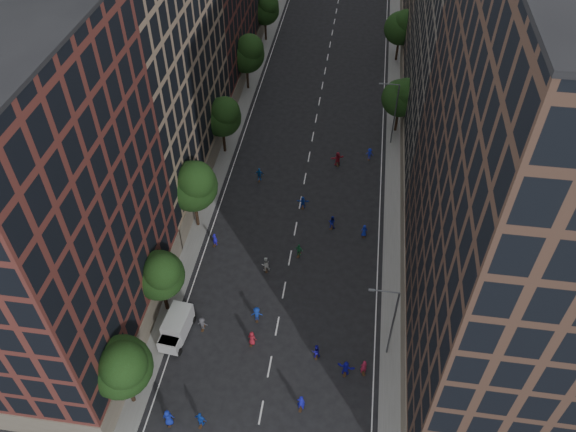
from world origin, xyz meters
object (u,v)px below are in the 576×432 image
Objects in this scene: streetlamp_near at (391,320)px; cargo_van at (176,327)px; skater_0 at (168,418)px; skater_2 at (316,351)px; skater_1 at (301,403)px; streetlamp_far at (394,111)px.

cargo_van is at bearing -177.45° from streetlamp_near.
cargo_van is 8.84m from skater_0.
skater_0 is (1.79, -8.65, -0.33)m from cargo_van.
skater_2 is at bearing -156.15° from skater_0.
skater_1 is at bearing -18.85° from cargo_van.
skater_0 is 1.16× the size of skater_2.
cargo_van is 2.89× the size of skater_2.
streetlamp_near is at bearing -90.00° from streetlamp_far.
skater_1 is at bearing 69.55° from skater_2.
skater_2 is at bearing -100.39° from streetlamp_far.
streetlamp_near is 4.74× the size of skater_1.
streetlamp_near is at bearing 8.12° from cargo_van.
streetlamp_near is 20.68m from skater_0.
streetlamp_near is 7.76m from skater_2.
streetlamp_near is 1.91× the size of cargo_van.
streetlamp_far is at bearing -113.13° from skater_2.
cargo_van is (-19.66, -33.88, -3.89)m from streetlamp_far.
skater_1 is (-7.01, -39.62, -4.21)m from streetlamp_far.
skater_0 is 14.18m from skater_2.
cargo_van is at bearing -89.77° from skater_0.
streetlamp_far reaches higher than skater_1.
skater_2 is (11.57, 8.20, -0.13)m from skater_0.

